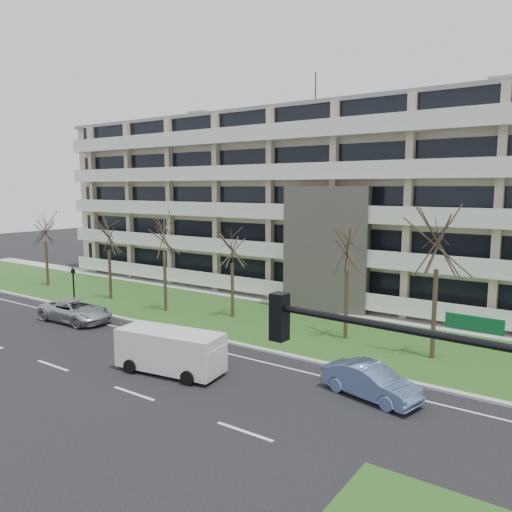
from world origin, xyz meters
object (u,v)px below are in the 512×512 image
Objects in this scene: white_van at (171,348)px; traffic_signal at (433,435)px; blue_sedan at (371,381)px; pedestrian_signal at (73,282)px; silver_pickup at (76,311)px.

traffic_signal reaches higher than white_van.
pedestrian_signal reaches higher than blue_sedan.
blue_sedan is 24.64m from pedestrian_signal.
white_van is at bearing 154.62° from traffic_signal.
white_van is 1.83× the size of pedestrian_signal.
traffic_signal reaches higher than pedestrian_signal.
traffic_signal is at bearing -10.28° from pedestrian_signal.
pedestrian_signal is (-3.54, 2.39, 1.18)m from silver_pickup.
pedestrian_signal is (-24.46, 2.70, 1.21)m from blue_sedan.
silver_pickup is 1.24× the size of blue_sedan.
white_van is 16.59m from traffic_signal.
silver_pickup is at bearing 160.50° from traffic_signal.
traffic_signal reaches higher than silver_pickup.
blue_sedan is at bearing 119.76° from traffic_signal.
white_van reaches higher than silver_pickup.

